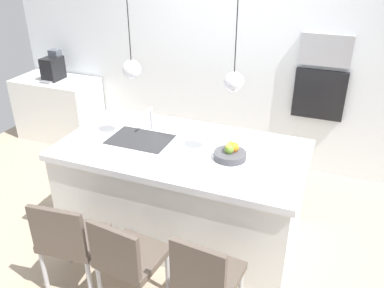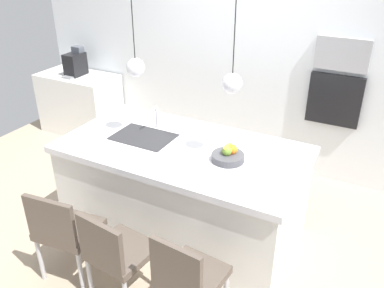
{
  "view_description": "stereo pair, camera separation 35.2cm",
  "coord_description": "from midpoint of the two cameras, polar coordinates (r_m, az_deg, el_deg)",
  "views": [
    {
      "loc": [
        1.25,
        -2.92,
        2.58
      ],
      "look_at": [
        0.1,
        0.0,
        0.96
      ],
      "focal_mm": 37.92,
      "sensor_mm": 36.0,
      "label": 1
    },
    {
      "loc": [
        1.57,
        -2.77,
        2.58
      ],
      "look_at": [
        0.1,
        0.0,
        0.96
      ],
      "focal_mm": 37.92,
      "sensor_mm": 36.0,
      "label": 2
    }
  ],
  "objects": [
    {
      "name": "chair_middle",
      "position": [
        3.14,
        -7.47,
        -14.88
      ],
      "size": [
        0.49,
        0.47,
        0.84
      ],
      "color": "brown",
      "rests_on": "ground"
    },
    {
      "name": "oven",
      "position": [
        4.72,
        21.47,
        5.77
      ],
      "size": [
        0.56,
        0.08,
        0.56
      ],
      "primitive_type": "cube",
      "color": "black",
      "rests_on": "back_wall"
    },
    {
      "name": "back_wall",
      "position": [
        4.88,
        10.39,
        11.69
      ],
      "size": [
        6.0,
        0.1,
        2.6
      ],
      "primitive_type": "cube",
      "color": "white",
      "rests_on": "ground"
    },
    {
      "name": "kitchen_island",
      "position": [
        3.82,
        1.32,
        -6.46
      ],
      "size": [
        2.17,
        1.15,
        0.91
      ],
      "color": "white",
      "rests_on": "ground"
    },
    {
      "name": "coffee_machine",
      "position": [
        5.83,
        -14.42,
        10.88
      ],
      "size": [
        0.2,
        0.35,
        0.38
      ],
      "color": "black",
      "rests_on": "side_counter"
    },
    {
      "name": "microwave",
      "position": [
        4.57,
        22.55,
        11.58
      ],
      "size": [
        0.54,
        0.08,
        0.34
      ],
      "primitive_type": "cube",
      "color": "#9E9EA3",
      "rests_on": "back_wall"
    },
    {
      "name": "fruit_bowl",
      "position": [
        3.38,
        8.11,
        -1.63
      ],
      "size": [
        0.27,
        0.27,
        0.15
      ],
      "color": "#4C4C51",
      "rests_on": "kitchen_island"
    },
    {
      "name": "pendant_light_right",
      "position": [
        3.17,
        8.9,
        8.43
      ],
      "size": [
        0.16,
        0.16,
        0.76
      ],
      "color": "silver"
    },
    {
      "name": "floor",
      "position": [
        4.09,
        1.25,
        -11.78
      ],
      "size": [
        6.6,
        6.6,
        0.0
      ],
      "primitive_type": "plane",
      "color": "tan",
      "rests_on": "ground"
    },
    {
      "name": "faucet",
      "position": [
        3.87,
        -2.62,
        4.08
      ],
      "size": [
        0.02,
        0.17,
        0.22
      ],
      "color": "silver",
      "rests_on": "kitchen_island"
    },
    {
      "name": "side_counter",
      "position": [
        6.01,
        -13.83,
        5.53
      ],
      "size": [
        1.1,
        0.6,
        0.85
      ],
      "primitive_type": "cube",
      "color": "white",
      "rests_on": "ground"
    },
    {
      "name": "chair_far",
      "position": [
        2.89,
        3.03,
        -18.45
      ],
      "size": [
        0.44,
        0.46,
        0.89
      ],
      "color": "brown",
      "rests_on": "ground"
    },
    {
      "name": "sink_basin",
      "position": [
        3.77,
        -4.21,
        0.88
      ],
      "size": [
        0.56,
        0.4,
        0.02
      ],
      "primitive_type": "cube",
      "color": "#2D2D30",
      "rests_on": "kitchen_island"
    },
    {
      "name": "chair_near",
      "position": [
        3.39,
        -14.71,
        -11.63
      ],
      "size": [
        0.5,
        0.46,
        0.86
      ],
      "color": "brown",
      "rests_on": "ground"
    },
    {
      "name": "pendant_light_left",
      "position": [
        3.54,
        -5.09,
        10.7
      ],
      "size": [
        0.16,
        0.16,
        0.76
      ],
      "color": "silver"
    }
  ]
}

